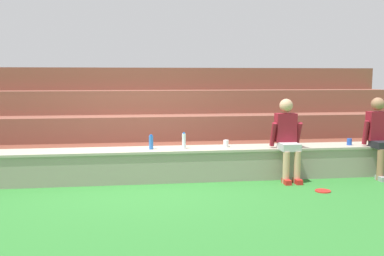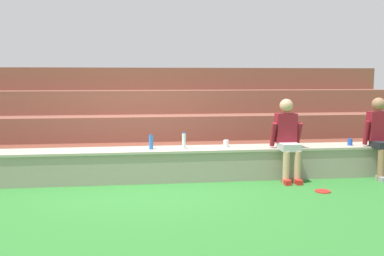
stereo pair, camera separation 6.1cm
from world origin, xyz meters
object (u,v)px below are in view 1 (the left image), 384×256
(water_bottle_mid_left, at_px, (151,142))
(plastic_cup_left_end, at_px, (349,142))
(person_center, at_px, (379,134))
(water_bottle_near_right, at_px, (184,141))
(frisbee, at_px, (323,191))
(plastic_cup_middle, at_px, (226,143))
(person_left_of_center, at_px, (287,136))

(water_bottle_mid_left, distance_m, plastic_cup_left_end, 3.53)
(person_center, distance_m, plastic_cup_left_end, 0.51)
(water_bottle_mid_left, xyz_separation_m, water_bottle_near_right, (0.56, 0.00, 0.01))
(person_center, height_order, water_bottle_near_right, person_center)
(plastic_cup_left_end, xyz_separation_m, frisbee, (-0.94, -1.03, -0.59))
(frisbee, bearing_deg, plastic_cup_middle, 139.13)
(person_left_of_center, xyz_separation_m, plastic_cup_left_end, (1.24, 0.24, -0.15))
(plastic_cup_middle, bearing_deg, person_center, -7.13)
(person_center, distance_m, frisbee, 1.74)
(water_bottle_near_right, relative_size, plastic_cup_middle, 2.28)
(person_center, bearing_deg, person_left_of_center, 179.73)
(person_left_of_center, xyz_separation_m, water_bottle_near_right, (-1.73, 0.26, -0.08))
(water_bottle_mid_left, bearing_deg, person_left_of_center, -6.41)
(water_bottle_mid_left, distance_m, frisbee, 2.87)
(person_center, height_order, plastic_cup_middle, person_center)
(person_center, distance_m, water_bottle_near_right, 3.40)
(person_center, xyz_separation_m, water_bottle_mid_left, (-3.95, 0.27, -0.10))
(plastic_cup_middle, xyz_separation_m, plastic_cup_left_end, (2.23, -0.09, -0.00))
(person_left_of_center, relative_size, plastic_cup_middle, 11.35)
(water_bottle_mid_left, bearing_deg, frisbee, -22.06)
(water_bottle_mid_left, xyz_separation_m, plastic_cup_middle, (1.30, 0.07, -0.06))
(water_bottle_mid_left, distance_m, plastic_cup_middle, 1.30)
(plastic_cup_middle, distance_m, plastic_cup_left_end, 2.23)
(person_left_of_center, relative_size, water_bottle_mid_left, 5.57)
(water_bottle_near_right, xyz_separation_m, frisbee, (2.03, -1.05, -0.66))
(water_bottle_near_right, distance_m, plastic_cup_left_end, 2.98)
(person_left_of_center, distance_m, water_bottle_near_right, 1.75)
(water_bottle_mid_left, relative_size, plastic_cup_left_end, 2.11)
(water_bottle_mid_left, relative_size, frisbee, 1.05)
(person_left_of_center, xyz_separation_m, person_center, (1.66, -0.01, 0.00))
(person_center, xyz_separation_m, frisbee, (-1.36, -0.78, -0.75))
(water_bottle_mid_left, relative_size, water_bottle_near_right, 0.89)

